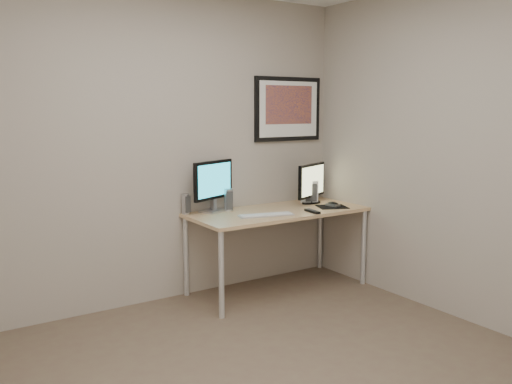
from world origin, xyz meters
TOP-DOWN VIEW (x-y plane):
  - floor at (0.00, 0.00)m, footprint 3.60×3.60m
  - room at (0.00, 0.45)m, footprint 3.60×3.60m
  - desk at (1.00, 1.35)m, footprint 1.60×0.70m
  - framed_art at (1.35, 1.68)m, footprint 0.75×0.04m
  - monitor_large at (0.49, 1.61)m, footprint 0.47×0.23m
  - monitor_tv at (1.47, 1.46)m, footprint 0.45×0.22m
  - speaker_left at (0.24, 1.66)m, footprint 0.08×0.08m
  - speaker_right at (0.63, 1.58)m, footprint 0.10×0.10m
  - keyboard at (0.77, 1.20)m, footprint 0.49×0.24m
  - mousepad at (1.51, 1.21)m, footprint 0.33×0.31m
  - mouse at (1.54, 1.23)m, footprint 0.09×0.13m
  - remote at (1.20, 1.11)m, footprint 0.07×0.19m
  - fan_unit at (1.47, 1.49)m, footprint 0.17×0.14m

SIDE VIEW (x-z plane):
  - floor at x=0.00m, z-range 0.00..0.00m
  - desk at x=1.00m, z-range 0.30..1.03m
  - mousepad at x=1.51m, z-range 0.73..0.73m
  - keyboard at x=0.77m, z-range 0.73..0.75m
  - remote at x=1.20m, z-range 0.73..0.75m
  - mouse at x=1.54m, z-range 0.73..0.77m
  - speaker_left at x=0.24m, z-range 0.73..0.90m
  - speaker_right at x=0.63m, z-range 0.73..0.93m
  - fan_unit at x=1.47m, z-range 0.73..0.94m
  - monitor_tv at x=1.47m, z-range 0.74..1.12m
  - monitor_large at x=0.49m, z-range 0.75..1.20m
  - framed_art at x=1.35m, z-range 1.32..1.92m
  - room at x=0.00m, z-range -0.16..3.44m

